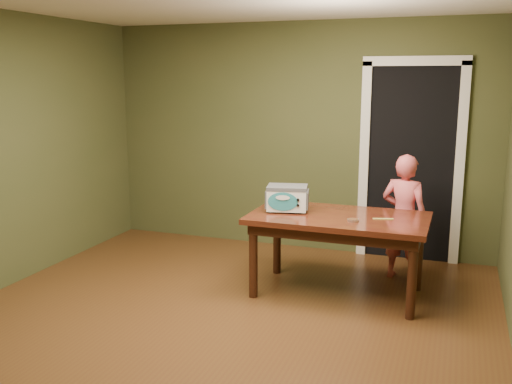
% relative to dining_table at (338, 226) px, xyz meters
% --- Properties ---
extents(floor, '(5.00, 5.00, 0.00)m').
position_rel_dining_table_xyz_m(floor, '(-0.79, -1.17, -0.65)').
color(floor, '#4E3016').
rests_on(floor, ground).
extents(room_shell, '(4.52, 5.02, 2.61)m').
position_rel_dining_table_xyz_m(room_shell, '(-0.79, -1.17, 1.06)').
color(room_shell, '#434725').
rests_on(room_shell, ground).
extents(doorway, '(1.10, 0.66, 2.25)m').
position_rel_dining_table_xyz_m(doorway, '(0.51, 1.61, 0.41)').
color(doorway, black).
rests_on(doorway, ground).
extents(dining_table, '(1.61, 0.91, 0.75)m').
position_rel_dining_table_xyz_m(dining_table, '(0.00, 0.00, 0.00)').
color(dining_table, '#3A130D').
rests_on(dining_table, floor).
extents(toy_oven, '(0.43, 0.34, 0.24)m').
position_rel_dining_table_xyz_m(toy_oven, '(-0.49, 0.01, 0.23)').
color(toy_oven, '#4C4F54').
rests_on(toy_oven, dining_table).
extents(baking_pan, '(0.10, 0.10, 0.02)m').
position_rel_dining_table_xyz_m(baking_pan, '(0.16, -0.17, 0.11)').
color(baking_pan, silver).
rests_on(baking_pan, dining_table).
extents(spatula, '(0.18, 0.07, 0.01)m').
position_rel_dining_table_xyz_m(spatula, '(0.40, -0.01, 0.10)').
color(spatula, '#D0C95A').
rests_on(spatula, dining_table).
extents(child, '(0.52, 0.41, 1.26)m').
position_rel_dining_table_xyz_m(child, '(0.53, 0.62, -0.02)').
color(child, '#D7585F').
rests_on(child, floor).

